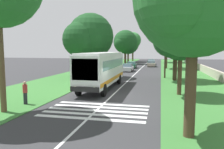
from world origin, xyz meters
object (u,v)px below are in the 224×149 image
Objects in this scene: utility_pole at (165,45)px; pedestrian at (25,92)px; trailing_car_0 at (128,68)px; trailing_car_1 at (132,65)px; roadside_tree_right_2 at (191,0)px; roadside_tree_right_0 at (179,37)px; trailing_car_3 at (151,62)px; roadside_tree_right_4 at (166,40)px; roadside_tree_left_0 at (88,38)px; roadside_tree_left_2 at (128,44)px; roadside_tree_right_1 at (166,28)px; roadside_tree_right_3 at (174,39)px; trailing_car_2 at (152,64)px; roadside_tree_left_3 at (125,42)px; roadside_tree_left_4 at (132,41)px; coach_bus at (102,68)px.

pedestrian is at bearing 150.23° from utility_pole.
trailing_car_0 is 2.54× the size of pedestrian.
roadside_tree_right_2 is (-37.98, -7.40, 5.54)m from trailing_car_1.
roadside_tree_right_0 is at bearing -175.72° from utility_pole.
trailing_car_1 and trailing_car_3 have the same top height.
roadside_tree_right_4 reaches higher than trailing_car_0.
trailing_car_3 is 31.35m from roadside_tree_left_0.
trailing_car_1 is 23.42m from roadside_tree_left_2.
roadside_tree_right_1 is 1.13× the size of roadside_tree_right_4.
roadside_tree_right_3 reaches higher than roadside_tree_right_0.
trailing_car_2 is (12.73, -3.83, 0.00)m from trailing_car_0.
trailing_car_0 is 22.27m from roadside_tree_left_3.
utility_pole is at bearing -167.48° from roadside_tree_left_4.
coach_bus is at bearing -174.77° from roadside_tree_left_2.
coach_bus is 2.60× the size of trailing_car_1.
coach_bus is 1.10× the size of roadside_tree_left_4.
roadside_tree_left_4 is (31.27, 3.80, 6.47)m from trailing_car_1.
roadside_tree_right_0 is at bearing -62.08° from pedestrian.
trailing_car_2 is at bearing -16.74° from trailing_car_0.
roadside_tree_right_4 is at bearing -8.60° from coach_bus.
roadside_tree_left_2 is at bearing 13.17° from roadside_tree_right_0.
coach_bus is at bearing -175.99° from roadside_tree_left_4.
roadside_tree_right_4 is at bearing -86.70° from roadside_tree_left_2.
roadside_tree_right_1 is (7.98, -6.89, 7.84)m from trailing_car_0.
roadside_tree_left_4 is 1.22× the size of roadside_tree_right_3.
trailing_car_0 is 14.30m from roadside_tree_right_3.
roadside_tree_right_2 is 0.84× the size of roadside_tree_right_4.
roadside_tree_right_2 is 19.48m from roadside_tree_right_3.
roadside_tree_right_4 is 39.41m from utility_pole.
roadside_tree_left_0 is 0.91× the size of roadside_tree_left_4.
trailing_car_3 is at bearing -141.40° from roadside_tree_left_2.
roadside_tree_left_3 is 53.06m from roadside_tree_right_2.
roadside_tree_left_0 reaches higher than trailing_car_2.
utility_pole is (-39.33, 0.96, -2.23)m from roadside_tree_right_4.
trailing_car_1 is 0.46× the size of roadside_tree_left_2.
roadside_tree_left_3 is 14.74m from roadside_tree_right_4.
roadside_tree_left_2 reaches higher than trailing_car_2.
roadside_tree_left_2 is at bearing 10.66° from trailing_car_1.
roadside_tree_left_0 is 11.00m from utility_pole.
pedestrian is (-34.80, 10.62, -7.60)m from roadside_tree_right_1.
roadside_tree_right_0 is 12.10m from utility_pole.
coach_bus is 1.04× the size of roadside_tree_right_4.
roadside_tree_left_3 is at bearing 39.20° from roadside_tree_right_1.
roadside_tree_right_1 is at bearing -147.22° from trailing_car_2.
trailing_car_2 is at bearing 32.78° from roadside_tree_right_1.
roadside_tree_left_4 reaches higher than utility_pole.
roadside_tree_right_2 reaches higher than coach_bus.
roadside_tree_right_3 is at bearing -163.68° from roadside_tree_left_2.
trailing_car_0 is 30.58m from roadside_tree_left_2.
roadside_tree_right_4 is (40.47, -11.84, 1.09)m from roadside_tree_left_0.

